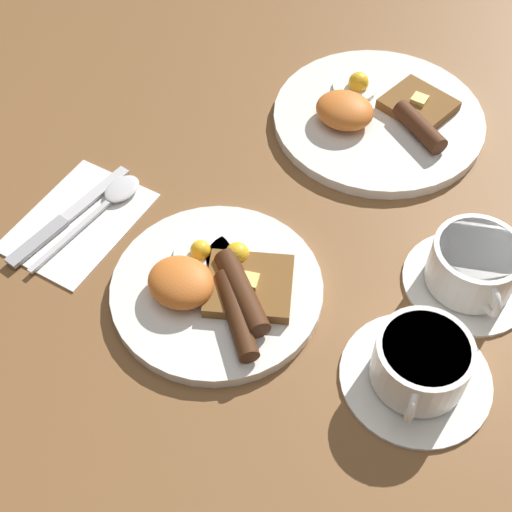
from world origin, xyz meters
name	(u,v)px	position (x,y,z in m)	size (l,w,h in m)	color
ground_plane	(217,293)	(0.00, 0.00, 0.00)	(3.00, 3.00, 0.00)	brown
breakfast_plate_near	(217,287)	(0.00, 0.00, 0.01)	(0.24, 0.24, 0.05)	white
breakfast_plate_far	(377,116)	(0.02, 0.35, 0.01)	(0.29, 0.29, 0.05)	white
teacup_near	(420,366)	(0.23, 0.02, 0.03)	(0.16, 0.16, 0.06)	white
teacup_far	(473,268)	(0.23, 0.17, 0.03)	(0.15, 0.15, 0.07)	white
napkin	(79,221)	(-0.20, -0.01, 0.00)	(0.12, 0.17, 0.01)	white
knife	(64,220)	(-0.22, -0.02, 0.01)	(0.03, 0.19, 0.01)	silver
spoon	(112,198)	(-0.19, 0.04, 0.01)	(0.04, 0.18, 0.01)	silver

